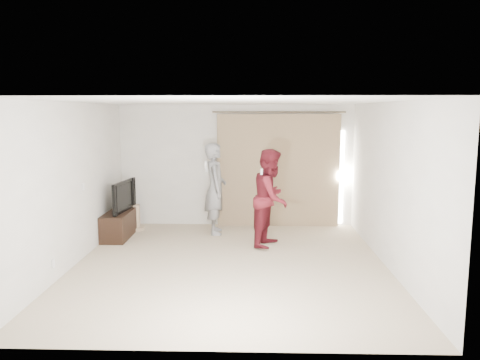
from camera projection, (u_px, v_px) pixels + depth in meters
The scene contains 10 objects.
floor at pixel (230, 265), 7.53m from camera, with size 5.50×5.50×0.00m, color tan.
wall_back at pixel (236, 165), 10.06m from camera, with size 5.00×0.04×2.60m, color silver.
wall_left at pixel (73, 185), 7.42m from camera, with size 0.04×5.50×2.60m.
ceiling at pixel (229, 102), 7.16m from camera, with size 5.00×5.50×0.01m, color silver.
curtain at pixel (279, 170), 9.98m from camera, with size 2.80×0.11×2.46m.
tv_console at pixel (120, 223), 9.26m from camera, with size 0.46×1.32×0.51m, color black.
tv at pixel (119, 196), 9.18m from camera, with size 1.05×0.14×0.60m, color black.
scratching_post at pixel (135, 220), 9.74m from camera, with size 0.40×0.40×0.54m.
person_man at pixel (215, 188), 9.39m from camera, with size 0.52×0.72×1.84m.
person_woman at pixel (271, 198), 8.53m from camera, with size 0.93×1.05×1.79m.
Camera 1 is at (0.37, -7.25, 2.45)m, focal length 35.00 mm.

